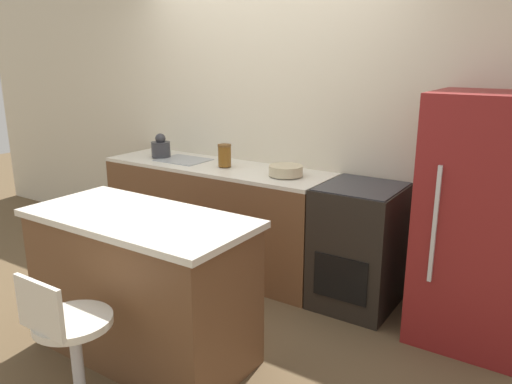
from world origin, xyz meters
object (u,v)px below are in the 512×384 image
object	(u,v)px
stool_chair	(71,348)
kettle	(161,148)
oven_range	(358,246)
mixing_bowl	(286,170)
refrigerator	(478,222)

from	to	relation	value
stool_chair	kettle	distance (m)	2.39
stool_chair	kettle	bearing A→B (deg)	122.16
oven_range	stool_chair	bearing A→B (deg)	-109.93
kettle	stool_chair	bearing A→B (deg)	-57.84
stool_chair	mixing_bowl	size ratio (longest dim) A/B	3.14
refrigerator	stool_chair	distance (m)	2.51
mixing_bowl	stool_chair	bearing A→B (deg)	-92.83
refrigerator	kettle	size ratio (longest dim) A/B	7.47
oven_range	stool_chair	size ratio (longest dim) A/B	1.11
oven_range	stool_chair	distance (m)	2.11
refrigerator	mixing_bowl	distance (m)	1.43
stool_chair	kettle	size ratio (longest dim) A/B	3.83
oven_range	kettle	size ratio (longest dim) A/B	4.27
oven_range	refrigerator	bearing A→B (deg)	-1.45
oven_range	kettle	xyz separation A→B (m)	(-1.95, -0.02, 0.55)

